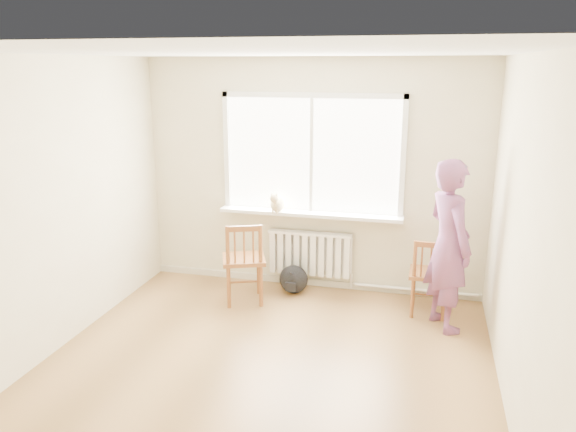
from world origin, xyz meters
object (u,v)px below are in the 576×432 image
Objects in this scene: cat at (277,203)px; backpack at (294,279)px; chair_right at (430,277)px; person at (449,246)px; chair_left at (244,263)px.

cat is 0.92m from backpack.
person is (0.16, -0.24, 0.44)m from chair_right.
chair_left is 2.02m from chair_right.
person reaches higher than cat.
chair_right is 0.52m from person.
cat is (-1.92, 0.57, 0.18)m from person.
person reaches higher than backpack.
person is at bearing 156.84° from chair_left.
cat reaches higher than chair_left.
person is 2.01m from cat.
backpack is (-1.70, 0.47, -0.70)m from person.
person is 4.56× the size of cat.
backpack is at bearing -21.06° from cat.
person is at bearing -15.40° from backpack.
chair_right is (2.01, 0.17, -0.04)m from chair_left.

